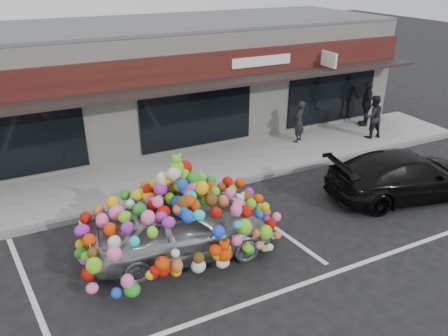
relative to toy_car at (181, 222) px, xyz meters
name	(u,v)px	position (x,y,z in m)	size (l,w,h in m)	color
ground	(172,254)	(-0.24, 0.11, -0.89)	(90.00, 90.00, 0.00)	black
shop_building	(93,85)	(-0.24, 8.55, 1.27)	(24.00, 7.20, 4.31)	beige
sidewalk	(128,183)	(-0.24, 4.11, -0.81)	(26.00, 3.00, 0.15)	gray
kerb	(142,204)	(-0.24, 2.61, -0.81)	(26.00, 0.18, 0.16)	slate
parking_stripe_left	(28,288)	(-3.44, 0.31, -0.89)	(0.12, 4.40, 0.01)	silver
parking_stripe_mid	(267,222)	(2.56, 0.31, -0.89)	(0.12, 4.40, 0.01)	silver
parking_stripe_right	(412,182)	(7.96, 0.31, -0.89)	(0.12, 4.40, 0.01)	silver
lane_line	(295,287)	(1.76, -2.19, -0.89)	(14.00, 0.12, 0.01)	silver
toy_car	(181,222)	(0.00, 0.00, 0.00)	(3.06, 4.73, 2.62)	gray
black_sedan	(406,175)	(6.99, -0.20, -0.20)	(4.75, 1.93, 1.38)	black
pedestrian_a	(299,121)	(6.47, 4.56, 0.06)	(0.58, 0.38, 1.59)	#222327
pedestrian_b	(373,117)	(9.29, 3.69, 0.10)	(0.81, 0.63, 1.67)	black
pedestrian_c	(367,103)	(10.07, 4.90, 0.19)	(0.45, 1.09, 1.86)	#272429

